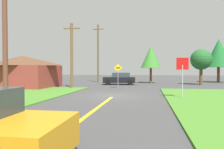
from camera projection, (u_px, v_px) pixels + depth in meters
The scene contains 12 objects.
ground_plane at pixel (114, 96), 16.27m from camera, with size 120.00×120.00×0.00m, color #3F3F3F.
lane_stripe_center at pixel (81, 120), 8.40m from camera, with size 0.20×14.00×0.01m, color yellow.
stop_sign at pixel (182, 70), 14.31m from camera, with size 0.82×0.13×2.86m.
car_approaching_junction at pixel (120, 79), 28.13m from camera, with size 4.47×2.43×1.62m.
utility_pole_near at pixel (5, 24), 11.80m from camera, with size 1.80×0.42×9.04m.
utility_pole_mid at pixel (72, 55), 22.46m from camera, with size 1.80×0.29×7.05m.
utility_pole_far at pixel (98, 53), 33.01m from camera, with size 1.80×0.31×9.19m.
direction_sign at pixel (118, 73), 22.56m from camera, with size 0.91×0.08×2.68m.
oak_tree_left at pixel (151, 57), 31.23m from camera, with size 3.05×3.05×5.65m.
pine_tree_center at pixel (201, 60), 27.37m from camera, with size 2.74×2.74×4.76m.
oak_tree_right at pixel (219, 53), 32.77m from camera, with size 4.06×4.06×6.90m.
barn at pixel (22, 72), 23.63m from camera, with size 7.35×5.64×3.62m.
Camera 1 is at (2.69, -16.00, 2.04)m, focal length 33.27 mm.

